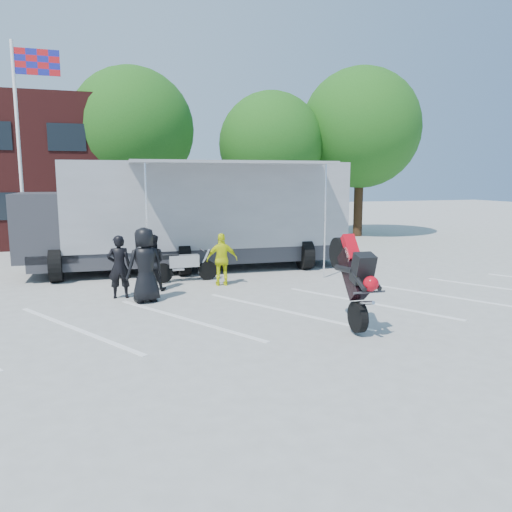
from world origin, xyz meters
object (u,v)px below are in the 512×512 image
tree_left (132,130)px  spectator_hivis (222,260)px  flagpole (25,126)px  tree_mid (271,145)px  stunt_bike_rider (342,325)px  spectator_leather_b (119,267)px  tree_right (361,128)px  transporter_truck (195,269)px  spectator_leather_a (145,265)px  spectator_leather_c (152,263)px  parked_motorcycle (186,281)px

tree_left → spectator_hivis: (1.53, -11.71, -4.77)m
flagpole → tree_mid: 12.31m
stunt_bike_rider → spectator_leather_b: spectator_leather_b is taller
stunt_bike_rider → flagpole: bearing=127.4°
stunt_bike_rider → spectator_hivis: (-1.48, 4.83, 0.79)m
tree_right → spectator_leather_b: tree_right is taller
transporter_truck → tree_right: bearing=36.6°
tree_left → spectator_hivis: bearing=-82.6°
spectator_leather_a → spectator_hivis: (2.42, 1.35, -0.19)m
tree_right → spectator_leather_a: 18.00m
spectator_hivis → flagpole: bearing=-35.4°
flagpole → stunt_bike_rider: flagpole is taller
spectator_hivis → stunt_bike_rider: bearing=116.4°
transporter_truck → spectator_leather_c: size_ratio=7.25×
flagpole → parked_motorcycle: 8.46m
tree_mid → spectator_leather_b: tree_mid is taller
flagpole → spectator_hivis: flagpole is taller
parked_motorcycle → spectator_leather_a: bearing=146.4°
tree_mid → spectator_hivis: bearing=-117.1°
transporter_truck → spectator_leather_a: spectator_leather_a is taller
transporter_truck → spectator_leather_b: size_ratio=6.88×
tree_right → stunt_bike_rider: 18.48m
parked_motorcycle → spectator_leather_c: 1.70m
stunt_bike_rider → spectator_leather_b: (-4.52, 4.15, 0.86)m
tree_right → spectator_leather_c: tree_right is taller
tree_mid → flagpole: bearing=-156.0°
tree_right → spectator_leather_c: size_ratio=5.59×
tree_right → spectator_leather_b: (-13.51, -10.89, -5.02)m
spectator_hivis → spectator_leather_c: bearing=9.9°
flagpole → spectator_leather_a: 8.81m
tree_left → spectator_leather_a: tree_left is taller
transporter_truck → spectator_hivis: bearing=-83.0°
transporter_truck → flagpole: bearing=156.6°
tree_left → flagpole: bearing=-125.3°
spectator_leather_a → spectator_leather_b: spectator_leather_a is taller
tree_mid → spectator_leather_a: (-7.89, -12.06, -3.96)m
spectator_leather_a → spectator_leather_c: spectator_leather_a is taller
flagpole → tree_right: (16.24, 4.50, 0.82)m
spectator_leather_c → spectator_hivis: 2.09m
spectator_hivis → tree_left: bearing=-73.2°
tree_mid → spectator_leather_c: 13.77m
flagpole → transporter_truck: flagpole is taller
spectator_leather_b → transporter_truck: bearing=-120.3°
stunt_bike_rider → transporter_truck: bearing=105.2°
flagpole → stunt_bike_rider: size_ratio=3.66×
tree_left → spectator_leather_b: 13.34m
spectator_leather_c → spectator_hivis: spectator_leather_c is taller
spectator_leather_c → flagpole: bearing=-44.9°
tree_left → stunt_bike_rider: (3.01, -16.54, -5.57)m
flagpole → spectator_hivis: bearing=-44.7°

